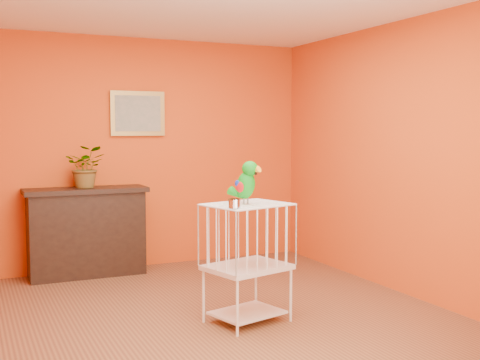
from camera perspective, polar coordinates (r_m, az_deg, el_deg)
name	(u,v)px	position (r m, az deg, el deg)	size (l,w,h in m)	color
ground	(212,322)	(5.04, -2.69, -13.31)	(4.50, 4.50, 0.00)	brown
room_shell	(211,128)	(4.80, -2.76, 4.99)	(4.50, 4.50, 4.50)	#C94612
console_cabinet	(87,232)	(6.67, -14.35, -4.78)	(1.28, 0.46, 0.95)	black
potted_plant	(86,171)	(6.62, -14.39, 0.81)	(0.41, 0.45, 0.35)	#26722D
framed_picture	(138,113)	(6.91, -9.67, 6.24)	(0.62, 0.04, 0.50)	#A2803A
birdcage	(247,261)	(4.92, 0.70, -7.70)	(0.73, 0.63, 0.97)	white
feed_cup	(234,203)	(4.56, -0.53, -2.24)	(0.10, 0.10, 0.07)	silver
parrot	(246,182)	(4.82, 0.58, -0.19)	(0.23, 0.30, 0.35)	#59544C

